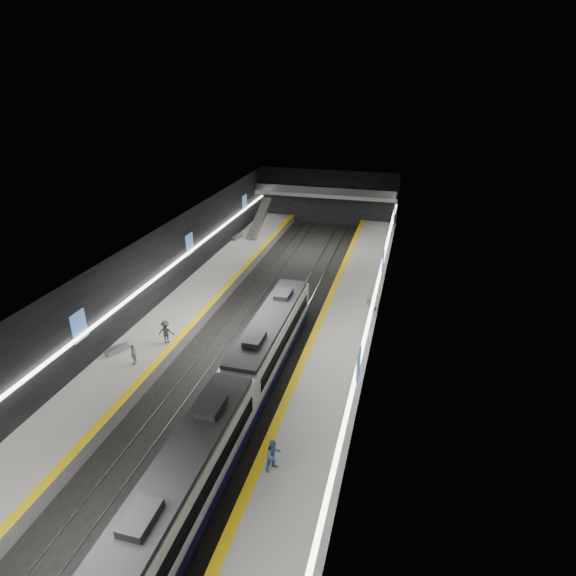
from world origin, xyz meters
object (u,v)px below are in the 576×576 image
(escalator, at_px, (260,218))
(bench_left_far, at_px, (237,237))
(train, at_px, (237,395))
(passenger_right_b, at_px, (274,455))
(passenger_left_a, at_px, (134,354))
(passenger_left_b, at_px, (166,332))
(bench_left_near, at_px, (117,349))
(bench_right_far, at_px, (372,305))

(escalator, xyz_separation_m, bench_left_far, (-2.00, -3.51, -1.66))
(escalator, distance_m, bench_left_far, 4.37)
(train, distance_m, passenger_right_b, 5.67)
(train, xyz_separation_m, passenger_right_b, (3.72, -4.27, -0.21))
(passenger_left_a, height_order, passenger_left_b, passenger_left_b)
(bench_left_near, relative_size, passenger_left_a, 1.14)
(escalator, xyz_separation_m, bench_right_far, (16.88, -18.68, -1.69))
(train, distance_m, escalator, 37.05)
(passenger_left_a, bearing_deg, bench_left_far, 170.76)
(passenger_left_a, xyz_separation_m, passenger_left_b, (0.87, 3.40, 0.15))
(bench_left_near, distance_m, bench_left_far, 28.04)
(escalator, distance_m, bench_left_near, 31.62)
(train, bearing_deg, passenger_left_a, 161.99)
(train, xyz_separation_m, bench_left_near, (-11.50, 4.12, -0.97))
(bench_left_near, xyz_separation_m, passenger_left_a, (2.21, -1.11, 0.60))
(bench_left_near, bearing_deg, bench_left_far, 115.85)
(bench_left_far, distance_m, passenger_right_b, 39.68)
(passenger_right_b, height_order, passenger_left_a, passenger_right_b)
(passenger_right_b, relative_size, passenger_left_b, 1.00)
(train, xyz_separation_m, escalator, (-10.00, 35.67, 0.70))
(train, distance_m, bench_left_far, 34.34)
(escalator, relative_size, passenger_right_b, 4.06)
(train, relative_size, passenger_left_b, 15.25)
(passenger_left_a, relative_size, passenger_left_b, 0.84)
(passenger_left_b, bearing_deg, bench_left_far, -94.64)
(passenger_left_b, bearing_deg, passenger_right_b, 126.06)
(bench_left_near, height_order, passenger_left_b, passenger_left_b)
(bench_left_far, bearing_deg, train, -58.68)
(bench_right_far, xyz_separation_m, passenger_left_b, (-15.29, -10.57, 0.77))
(bench_left_near, distance_m, passenger_right_b, 17.39)
(train, xyz_separation_m, bench_left_far, (-12.00, 32.16, -0.95))
(bench_right_far, xyz_separation_m, passenger_left_a, (-16.16, -13.97, 0.62))
(passenger_left_a, bearing_deg, train, 57.42)
(bench_left_far, distance_m, passenger_left_b, 26.00)
(bench_left_far, height_order, passenger_left_b, passenger_left_b)
(bench_right_far, xyz_separation_m, passenger_right_b, (-3.16, -21.26, 0.78))
(escalator, relative_size, passenger_left_b, 4.06)
(train, height_order, bench_left_near, train)
(bench_right_far, bearing_deg, passenger_left_a, -159.31)
(bench_left_near, height_order, passenger_right_b, passenger_right_b)
(bench_left_near, bearing_deg, passenger_left_b, 61.47)
(escalator, relative_size, passenger_left_a, 4.81)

